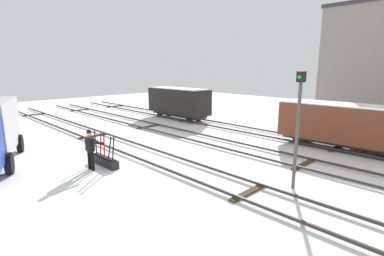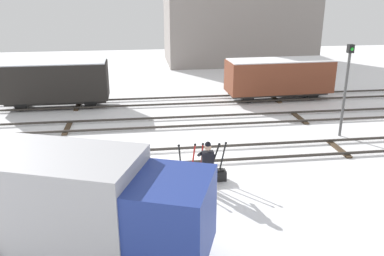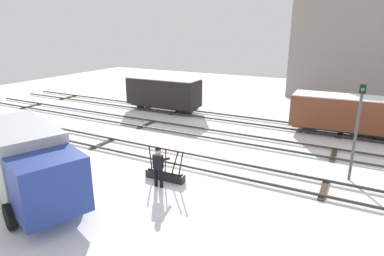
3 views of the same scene
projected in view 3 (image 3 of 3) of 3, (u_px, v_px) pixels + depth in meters
name	position (u px, v px, depth m)	size (l,w,h in m)	color
ground_plane	(195.00, 164.00, 15.75)	(60.00, 60.00, 0.00)	white
track_main_line	(195.00, 161.00, 15.72)	(44.00, 1.94, 0.18)	#38332D
track_siding_near	(227.00, 137.00, 19.31)	(44.00, 1.94, 0.18)	#38332D
track_siding_far	(249.00, 121.00, 22.64)	(44.00, 1.94, 0.18)	#38332D
switch_lever_frame	(165.00, 174.00, 14.03)	(1.83, 0.42, 1.45)	black
rail_worker	(158.00, 164.00, 13.21)	(0.55, 0.68, 1.75)	black
delivery_truck	(27.00, 161.00, 11.96)	(6.45, 4.14, 2.81)	navy
signal_post	(357.00, 124.00, 13.34)	(0.24, 0.32, 4.16)	#4C4C4C
apartment_building	(369.00, 46.00, 29.51)	(13.13, 6.91, 9.46)	gray
freight_car_mid_siding	(346.00, 113.00, 19.58)	(6.32, 2.34, 2.42)	#2D2B28
freight_car_far_end	(164.00, 92.00, 25.34)	(5.80, 1.99, 2.59)	#2D2B28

